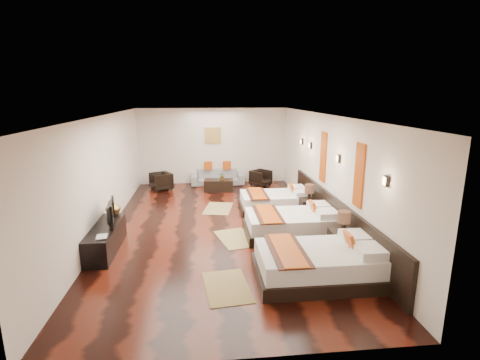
{
  "coord_description": "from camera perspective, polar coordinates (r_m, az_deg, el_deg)",
  "views": [
    {
      "loc": [
        -0.38,
        -8.66,
        3.29
      ],
      "look_at": [
        0.57,
        0.46,
        1.1
      ],
      "focal_mm": 26.94,
      "sensor_mm": 36.0,
      "label": 1
    }
  ],
  "objects": [
    {
      "name": "nightstand_b",
      "position": [
        9.98,
        10.82,
        -4.08
      ],
      "size": [
        0.47,
        0.47,
        0.93
      ],
      "color": "black",
      "rests_on": "floor"
    },
    {
      "name": "sconce_lounge",
      "position": [
        11.47,
        9.76,
        6.03
      ],
      "size": [
        0.07,
        0.12,
        0.18
      ],
      "color": "black",
      "rests_on": "right_wall"
    },
    {
      "name": "sconce_far",
      "position": [
        10.62,
        11.06,
        5.39
      ],
      "size": [
        0.07,
        0.12,
        0.18
      ],
      "color": "black",
      "rests_on": "right_wall"
    },
    {
      "name": "sconce_near",
      "position": [
        6.6,
        22.1,
        -0.15
      ],
      "size": [
        0.07,
        0.12,
        0.18
      ],
      "color": "black",
      "rests_on": "right_wall"
    },
    {
      "name": "orange_panel_b",
      "position": [
        9.61,
        13.05,
        3.57
      ],
      "size": [
        0.04,
        0.4,
        1.3
      ],
      "primitive_type": "cube",
      "color": "#D86014",
      "rests_on": "right_wall"
    },
    {
      "name": "table_plant",
      "position": [
        12.42,
        -2.82,
        0.63
      ],
      "size": [
        0.26,
        0.23,
        0.28
      ],
      "primitive_type": "imported",
      "rotation": [
        0.0,
        0.0,
        0.02
      ],
      "color": "#2F5F1F",
      "rests_on": "coffee_table"
    },
    {
      "name": "back_wall",
      "position": [
        13.54,
        -4.29,
        5.37
      ],
      "size": [
        5.5,
        0.01,
        2.8
      ],
      "primitive_type": "cube",
      "color": "silver",
      "rests_on": "floor"
    },
    {
      "name": "tv_console",
      "position": [
        8.32,
        -20.5,
        -8.7
      ],
      "size": [
        0.5,
        1.8,
        0.55
      ],
      "primitive_type": "cube",
      "color": "black",
      "rests_on": "floor"
    },
    {
      "name": "nightstand_a",
      "position": [
        7.83,
        15.91,
        -9.2
      ],
      "size": [
        0.49,
        0.49,
        0.98
      ],
      "color": "black",
      "rests_on": "floor"
    },
    {
      "name": "floor",
      "position": [
        9.27,
        -3.23,
        -7.37
      ],
      "size": [
        5.5,
        9.5,
        0.01
      ],
      "primitive_type": "cube",
      "color": "black",
      "rests_on": "ground"
    },
    {
      "name": "book",
      "position": [
        7.65,
        -21.83,
        -8.43
      ],
      "size": [
        0.25,
        0.3,
        0.03
      ],
      "primitive_type": "imported",
      "rotation": [
        0.0,
        0.0,
        0.16
      ],
      "color": "black",
      "rests_on": "tv_console"
    },
    {
      "name": "headboard_panel",
      "position": [
        8.91,
        14.78,
        -5.61
      ],
      "size": [
        0.08,
        6.6,
        0.9
      ],
      "primitive_type": "cube",
      "color": "black",
      "rests_on": "floor"
    },
    {
      "name": "tv",
      "position": [
        8.27,
        -20.2,
        -4.87
      ],
      "size": [
        0.28,
        0.9,
        0.52
      ],
      "primitive_type": "imported",
      "rotation": [
        0.0,
        0.0,
        1.76
      ],
      "color": "black",
      "rests_on": "tv_console"
    },
    {
      "name": "armchair_left",
      "position": [
        12.95,
        -12.4,
        -0.19
      ],
      "size": [
        0.91,
        0.9,
        0.62
      ],
      "primitive_type": "imported",
      "rotation": [
        0.0,
        0.0,
        -1.09
      ],
      "color": "black",
      "rests_on": "floor"
    },
    {
      "name": "bed_near",
      "position": [
        6.86,
        12.67,
        -12.74
      ],
      "size": [
        2.3,
        1.45,
        0.88
      ],
      "color": "black",
      "rests_on": "floor"
    },
    {
      "name": "coffee_table",
      "position": [
        12.56,
        -3.37,
        -0.83
      ],
      "size": [
        1.05,
        0.6,
        0.4
      ],
      "primitive_type": "cube",
      "rotation": [
        0.0,
        0.0,
        -0.11
      ],
      "color": "black",
      "rests_on": "floor"
    },
    {
      "name": "jute_mat_near",
      "position": [
        6.57,
        -2.08,
        -16.55
      ],
      "size": [
        0.88,
        1.27,
        0.01
      ],
      "primitive_type": "cube",
      "rotation": [
        0.0,
        0.0,
        0.11
      ],
      "color": "olive",
      "rests_on": "floor"
    },
    {
      "name": "ceiling",
      "position": [
        8.68,
        -3.47,
        10.18
      ],
      "size": [
        5.5,
        9.5,
        0.01
      ],
      "primitive_type": "cube",
      "color": "white",
      "rests_on": "floor"
    },
    {
      "name": "right_wall",
      "position": [
        9.4,
        13.66,
        1.45
      ],
      "size": [
        0.01,
        9.5,
        2.8
      ],
      "primitive_type": "cube",
      "color": "silver",
      "rests_on": "floor"
    },
    {
      "name": "armchair_right",
      "position": [
        13.26,
        3.31,
        0.34
      ],
      "size": [
        0.89,
        0.89,
        0.58
      ],
      "primitive_type": "imported",
      "rotation": [
        0.0,
        0.0,
        0.72
      ],
      "color": "black",
      "rests_on": "floor"
    },
    {
      "name": "sconce_mid",
      "position": [
        8.56,
        15.3,
        3.28
      ],
      "size": [
        0.07,
        0.12,
        0.18
      ],
      "color": "black",
      "rests_on": "right_wall"
    },
    {
      "name": "jute_mat_far",
      "position": [
        10.68,
        -3.45,
        -4.5
      ],
      "size": [
        0.97,
        1.32,
        0.01
      ],
      "primitive_type": "cube",
      "rotation": [
        0.0,
        0.0,
        -0.2
      ],
      "color": "olive",
      "rests_on": "floor"
    },
    {
      "name": "figurine",
      "position": [
        8.89,
        -19.51,
        -4.11
      ],
      "size": [
        0.35,
        0.35,
        0.35
      ],
      "primitive_type": "imported",
      "rotation": [
        0.0,
        0.0,
        0.04
      ],
      "color": "brown",
      "rests_on": "tv_console"
    },
    {
      "name": "bed_mid",
      "position": [
        8.71,
        8.3,
        -6.89
      ],
      "size": [
        2.18,
        1.37,
        0.83
      ],
      "color": "black",
      "rests_on": "floor"
    },
    {
      "name": "orange_panel_a",
      "position": [
        7.61,
        18.35,
        0.69
      ],
      "size": [
        0.04,
        0.4,
        1.3
      ],
      "primitive_type": "cube",
      "color": "#D86014",
      "rests_on": "right_wall"
    },
    {
      "name": "jute_mat_mid",
      "position": [
        8.52,
        -0.65,
        -9.21
      ],
      "size": [
        1.03,
        1.35,
        0.01
      ],
      "primitive_type": "cube",
      "rotation": [
        0.0,
        0.0,
        0.26
      ],
      "color": "olive",
      "rests_on": "floor"
    },
    {
      "name": "bed_far",
      "position": [
        10.49,
        5.74,
        -3.39
      ],
      "size": [
        2.03,
        1.28,
        0.78
      ],
      "color": "black",
      "rests_on": "floor"
    },
    {
      "name": "left_wall",
      "position": [
        9.17,
        -20.78,
        0.66
      ],
      "size": [
        0.01,
        9.5,
        2.8
      ],
      "primitive_type": "cube",
      "color": "silver",
      "rests_on": "floor"
    },
    {
      "name": "gold_artwork",
      "position": [
        13.47,
        -4.32,
        7.05
      ],
      "size": [
        0.6,
        0.04,
        0.6
      ],
      "primitive_type": "cube",
      "color": "#AD873F",
      "rests_on": "back_wall"
    },
    {
      "name": "sofa",
      "position": [
        13.46,
        -3.56,
        0.5
      ],
      "size": [
        1.96,
        0.78,
        0.57
      ],
      "primitive_type": "imported",
      "rotation": [
        0.0,
        0.0,
        0.01
      ],
      "color": "gray",
      "rests_on": "floor"
    }
  ]
}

